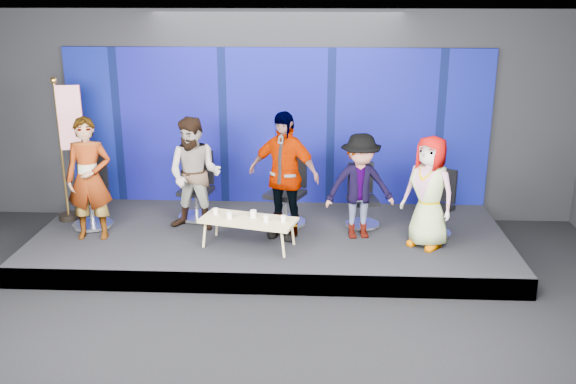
# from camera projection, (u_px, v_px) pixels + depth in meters

# --- Properties ---
(ground) EXTENTS (10.00, 10.00, 0.00)m
(ground) POSITION_uv_depth(u_px,v_px,m) (255.00, 335.00, 7.39)
(ground) COLOR black
(ground) RESTS_ON ground
(room_walls) EXTENTS (10.02, 8.02, 3.51)m
(room_walls) POSITION_uv_depth(u_px,v_px,m) (251.00, 128.00, 6.65)
(room_walls) COLOR black
(room_walls) RESTS_ON ground
(riser) EXTENTS (7.00, 3.00, 0.30)m
(riser) POSITION_uv_depth(u_px,v_px,m) (271.00, 241.00, 9.72)
(riser) COLOR black
(riser) RESTS_ON ground
(backdrop) EXTENTS (7.00, 0.08, 2.60)m
(backdrop) POSITION_uv_depth(u_px,v_px,m) (277.00, 127.00, 10.66)
(backdrop) COLOR #071156
(backdrop) RESTS_ON riser
(chair_a) EXTENTS (0.67, 0.67, 1.11)m
(chair_a) POSITION_uv_depth(u_px,v_px,m) (92.00, 203.00, 9.82)
(chair_a) COLOR silver
(chair_a) RESTS_ON riser
(panelist_a) EXTENTS (0.69, 0.48, 1.79)m
(panelist_a) POSITION_uv_depth(u_px,v_px,m) (89.00, 179.00, 9.19)
(panelist_a) COLOR black
(panelist_a) RESTS_ON riser
(chair_b) EXTENTS (0.69, 0.69, 1.06)m
(chair_b) POSITION_uv_depth(u_px,v_px,m) (197.00, 197.00, 10.17)
(chair_b) COLOR silver
(chair_b) RESTS_ON riser
(panelist_b) EXTENTS (0.94, 0.79, 1.72)m
(panelist_b) POSITION_uv_depth(u_px,v_px,m) (195.00, 174.00, 9.54)
(panelist_b) COLOR black
(panelist_b) RESTS_ON riser
(chair_c) EXTENTS (0.85, 0.85, 1.16)m
(chair_c) POSITION_uv_depth(u_px,v_px,m) (287.00, 200.00, 9.89)
(chair_c) COLOR silver
(chair_c) RESTS_ON riser
(panelist_c) EXTENTS (1.19, 0.83, 1.87)m
(panelist_c) POSITION_uv_depth(u_px,v_px,m) (283.00, 175.00, 9.24)
(panelist_c) COLOR black
(panelist_c) RESTS_ON riser
(chair_d) EXTENTS (0.63, 0.63, 0.96)m
(chair_d) POSITION_uv_depth(u_px,v_px,m) (362.00, 206.00, 9.85)
(chair_d) COLOR silver
(chair_d) RESTS_ON riser
(panelist_d) EXTENTS (1.09, 0.74, 1.56)m
(panelist_d) POSITION_uv_depth(u_px,v_px,m) (360.00, 186.00, 9.25)
(panelist_d) COLOR black
(panelist_d) RESTS_ON riser
(chair_e) EXTENTS (0.78, 0.78, 0.99)m
(chair_e) POSITION_uv_depth(u_px,v_px,m) (436.00, 214.00, 9.49)
(chair_e) COLOR silver
(chair_e) RESTS_ON riser
(panelist_e) EXTENTS (0.93, 0.89, 1.60)m
(panelist_e) POSITION_uv_depth(u_px,v_px,m) (429.00, 192.00, 8.92)
(panelist_e) COLOR black
(panelist_e) RESTS_ON riser
(coffee_table) EXTENTS (1.43, 0.89, 0.41)m
(coffee_table) POSITION_uv_depth(u_px,v_px,m) (248.00, 221.00, 9.03)
(coffee_table) COLOR tan
(coffee_table) RESTS_ON riser
(mug_a) EXTENTS (0.07, 0.07, 0.09)m
(mug_a) POSITION_uv_depth(u_px,v_px,m) (216.00, 211.00, 9.19)
(mug_a) COLOR white
(mug_a) RESTS_ON coffee_table
(mug_b) EXTENTS (0.08, 0.08, 0.10)m
(mug_b) POSITION_uv_depth(u_px,v_px,m) (229.00, 215.00, 9.02)
(mug_b) COLOR white
(mug_b) RESTS_ON coffee_table
(mug_c) EXTENTS (0.09, 0.09, 0.11)m
(mug_c) POSITION_uv_depth(u_px,v_px,m) (253.00, 214.00, 9.06)
(mug_c) COLOR white
(mug_c) RESTS_ON coffee_table
(mug_d) EXTENTS (0.08, 0.08, 0.09)m
(mug_d) POSITION_uv_depth(u_px,v_px,m) (266.00, 219.00, 8.91)
(mug_d) COLOR white
(mug_d) RESTS_ON coffee_table
(mug_e) EXTENTS (0.07, 0.07, 0.09)m
(mug_e) POSITION_uv_depth(u_px,v_px,m) (283.00, 219.00, 8.91)
(mug_e) COLOR white
(mug_e) RESTS_ON coffee_table
(flag_stand) EXTENTS (0.52, 0.30, 2.25)m
(flag_stand) POSITION_uv_depth(u_px,v_px,m) (68.00, 146.00, 9.82)
(flag_stand) COLOR black
(flag_stand) RESTS_ON riser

